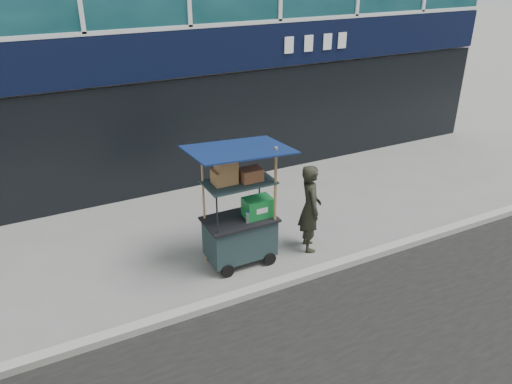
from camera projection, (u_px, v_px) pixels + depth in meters
ground at (287, 276)px, 8.05m from camera, size 80.00×80.00×0.00m
curb at (293, 279)px, 7.86m from camera, size 80.00×0.18×0.12m
vendor_cart at (241, 223)px, 8.13m from camera, size 1.55×1.10×2.10m
vendor_man at (310, 208)px, 8.48m from camera, size 0.54×0.66×1.57m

